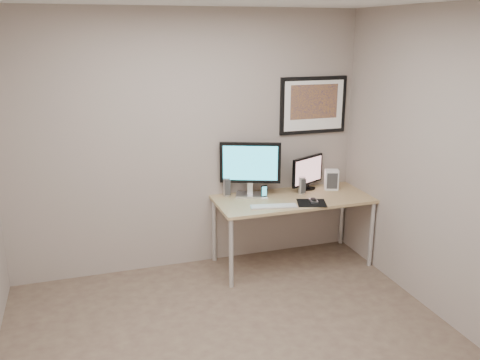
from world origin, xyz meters
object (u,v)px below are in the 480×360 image
at_px(framed_art, 313,105).
at_px(monitor_large, 250,167).
at_px(keyboard, 274,206).
at_px(fan_unit, 331,180).
at_px(monitor_tv, 307,172).
at_px(speaker_left, 227,187).
at_px(phone_dock, 264,192).
at_px(speaker_right, 302,185).
at_px(desk, 293,204).

distance_m(framed_art, monitor_large, 0.96).
relative_size(keyboard, fan_unit, 2.10).
bearing_deg(monitor_tv, framed_art, 24.91).
distance_m(speaker_left, fan_unit, 1.14).
height_order(monitor_large, speaker_left, monitor_large).
bearing_deg(keyboard, framed_art, 50.56).
relative_size(monitor_large, phone_dock, 4.18).
xyz_separation_m(speaker_left, phone_dock, (0.34, -0.20, -0.03)).
bearing_deg(monitor_tv, keyboard, -169.08).
xyz_separation_m(speaker_left, fan_unit, (1.14, -0.13, 0.01)).
bearing_deg(phone_dock, speaker_right, 2.17).
relative_size(monitor_tv, keyboard, 0.95).
height_order(desk, keyboard, keyboard).
bearing_deg(framed_art, phone_dock, -158.10).
bearing_deg(speaker_right, monitor_tv, 37.71).
relative_size(desk, fan_unit, 7.37).
height_order(monitor_large, keyboard, monitor_large).
relative_size(monitor_tv, speaker_right, 2.40).
relative_size(monitor_tv, phone_dock, 3.04).
bearing_deg(speaker_left, monitor_large, -16.68).
xyz_separation_m(framed_art, monitor_tv, (-0.09, -0.12, -0.69)).
xyz_separation_m(framed_art, monitor_large, (-0.75, -0.14, -0.58)).
xyz_separation_m(desk, speaker_left, (-0.63, 0.28, 0.16)).
distance_m(desk, monitor_tv, 0.42).
height_order(desk, speaker_left, speaker_left).
relative_size(desk, speaker_left, 8.21).
relative_size(framed_art, monitor_tv, 1.73).
xyz_separation_m(monitor_large, phone_dock, (0.11, -0.12, -0.24)).
xyz_separation_m(monitor_large, keyboard, (0.11, -0.40, -0.31)).
bearing_deg(monitor_large, desk, -5.27).
distance_m(framed_art, monitor_tv, 0.71).
xyz_separation_m(desk, framed_art, (0.35, 0.33, 0.96)).
relative_size(monitor_tv, fan_unit, 1.99).
bearing_deg(monitor_tv, fan_unit, -41.53).
bearing_deg(speaker_right, monitor_large, 163.85).
relative_size(phone_dock, fan_unit, 0.65).
bearing_deg(monitor_tv, speaker_left, 149.61).
distance_m(monitor_tv, speaker_left, 0.89).
bearing_deg(keyboard, speaker_right, 45.94).
height_order(monitor_tv, keyboard, monitor_tv).
distance_m(monitor_tv, phone_dock, 0.58).
distance_m(monitor_large, monitor_tv, 0.66).
distance_m(monitor_tv, speaker_right, 0.19).
xyz_separation_m(desk, speaker_right, (0.14, 0.10, 0.16)).
distance_m(speaker_right, fan_unit, 0.37).
bearing_deg(fan_unit, monitor_tv, -176.48).
height_order(phone_dock, fan_unit, fan_unit).
bearing_deg(keyboard, desk, 45.33).
bearing_deg(desk, monitor_large, 153.77).
bearing_deg(speaker_right, phone_dock, 177.44).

